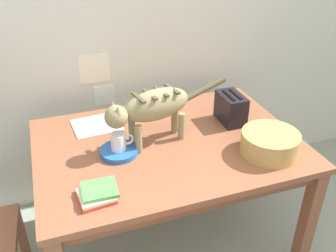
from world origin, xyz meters
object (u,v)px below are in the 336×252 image
object	(u,v)px
coffee_mug	(119,142)
book_stack	(98,194)
saucer_bowl	(119,151)
wicker_basket	(270,143)
toaster	(231,108)
cat	(152,108)
dining_table	(168,155)
magazine	(97,125)

from	to	relation	value
coffee_mug	book_stack	bearing A→B (deg)	-118.73
coffee_mug	book_stack	world-z (taller)	coffee_mug
saucer_bowl	wicker_basket	bearing A→B (deg)	-18.60
book_stack	toaster	size ratio (longest dim) A/B	0.90
saucer_bowl	toaster	world-z (taller)	toaster
cat	saucer_bowl	xyz separation A→B (m)	(-0.19, -0.04, -0.20)
dining_table	cat	xyz separation A→B (m)	(-0.08, 0.02, 0.30)
magazine	wicker_basket	xyz separation A→B (m)	(0.79, -0.57, 0.06)
cat	book_stack	world-z (taller)	cat
toaster	magazine	bearing A→B (deg)	164.71
wicker_basket	saucer_bowl	bearing A→B (deg)	161.40
saucer_bowl	coffee_mug	size ratio (longest dim) A/B	1.64
cat	saucer_bowl	world-z (taller)	cat
dining_table	magazine	size ratio (longest dim) A/B	5.27
saucer_bowl	magazine	size ratio (longest dim) A/B	0.74
coffee_mug	dining_table	bearing A→B (deg)	4.43
dining_table	cat	world-z (taller)	cat
dining_table	cat	distance (m)	0.31
cat	magazine	xyz separation A→B (m)	(-0.25, 0.28, -0.21)
saucer_bowl	wicker_basket	distance (m)	0.77
cat	wicker_basket	size ratio (longest dim) A/B	2.39
wicker_basket	dining_table	bearing A→B (deg)	149.70
dining_table	saucer_bowl	bearing A→B (deg)	-175.63
dining_table	book_stack	size ratio (longest dim) A/B	7.78
dining_table	toaster	xyz separation A→B (m)	(0.42, 0.10, 0.17)
dining_table	coffee_mug	distance (m)	0.31
magazine	wicker_basket	size ratio (longest dim) A/B	0.90
dining_table	coffee_mug	world-z (taller)	coffee_mug
dining_table	cat	size ratio (longest dim) A/B	1.99
magazine	book_stack	size ratio (longest dim) A/B	1.48
cat	toaster	bearing A→B (deg)	-92.63
coffee_mug	magazine	bearing A→B (deg)	101.18
dining_table	saucer_bowl	size ratio (longest dim) A/B	7.13
book_stack	dining_table	bearing A→B (deg)	36.69
dining_table	book_stack	bearing A→B (deg)	-143.31
book_stack	toaster	distance (m)	0.95
saucer_bowl	wicker_basket	size ratio (longest dim) A/B	0.67
saucer_bowl	book_stack	size ratio (longest dim) A/B	1.09
dining_table	cat	bearing A→B (deg)	166.92
dining_table	wicker_basket	world-z (taller)	wicker_basket
dining_table	toaster	distance (m)	0.46
wicker_basket	coffee_mug	bearing A→B (deg)	161.31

